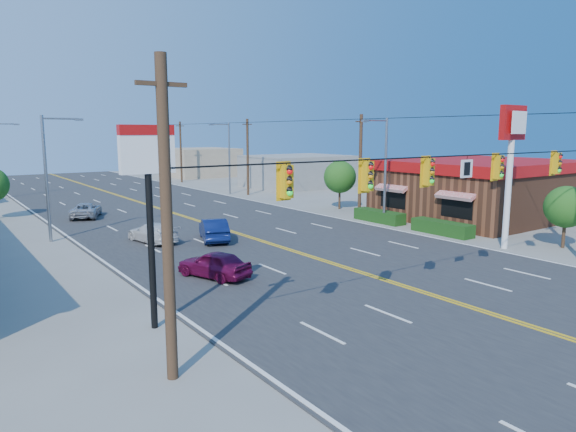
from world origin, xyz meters
TOP-DOWN VIEW (x-y plane):
  - ground at (0.00, 0.00)m, footprint 160.00×160.00m
  - road at (0.00, 20.00)m, footprint 20.00×120.00m
  - signal_span at (-0.12, 0.00)m, footprint 24.32×0.34m
  - kfc at (19.90, 12.00)m, footprint 16.30×12.40m
  - kfc_pylon at (11.00, 4.00)m, footprint 2.20×0.36m
  - pizza_hut_sign at (-11.00, 4.00)m, footprint 1.90×0.30m
  - streetlight_se at (10.79, 14.00)m, footprint 2.55×0.25m
  - streetlight_ne at (10.79, 38.00)m, footprint 2.55×0.25m
  - streetlight_sw at (-10.79, 22.00)m, footprint 2.55×0.25m
  - utility_pole_near at (12.20, 18.00)m, footprint 0.28×0.28m
  - utility_pole_mid at (12.20, 36.00)m, footprint 0.28×0.28m
  - utility_pole_far at (12.20, 54.00)m, footprint 0.28×0.28m
  - tree_kfc_rear at (13.50, 22.00)m, footprint 2.94×2.94m
  - tree_kfc_front at (14.00, 2.00)m, footprint 2.52×2.52m
  - bld_east_mid at (22.00, 40.00)m, footprint 12.00×10.00m
  - bld_east_far at (19.00, 62.00)m, footprint 10.00×10.00m
  - car_magenta at (-6.33, 8.39)m, footprint 2.78×4.11m
  - car_blue at (-2.40, 16.03)m, footprint 2.93×4.60m
  - car_white at (-5.79, 17.82)m, footprint 2.34×4.44m
  - car_silver at (-6.73, 30.15)m, footprint 3.57×4.82m

SIDE VIEW (x-z plane):
  - ground at x=0.00m, z-range 0.00..0.00m
  - road at x=0.00m, z-range 0.00..0.06m
  - car_silver at x=-6.73m, z-range 0.00..1.22m
  - car_white at x=-5.79m, z-range 0.00..1.23m
  - car_magenta at x=-6.33m, z-range 0.00..1.30m
  - car_blue at x=-2.40m, z-range 0.00..1.43m
  - bld_east_mid at x=22.00m, z-range 0.00..4.00m
  - bld_east_far at x=19.00m, z-range 0.00..4.40m
  - kfc at x=19.90m, z-range 0.03..4.73m
  - tree_kfc_front at x=14.00m, z-range 0.62..4.40m
  - tree_kfc_rear at x=13.50m, z-range 0.73..5.14m
  - utility_pole_near at x=12.20m, z-range 0.00..8.40m
  - utility_pole_mid at x=12.20m, z-range 0.00..8.40m
  - utility_pole_far at x=12.20m, z-range 0.00..8.40m
  - streetlight_se at x=10.79m, z-range 0.51..8.51m
  - streetlight_ne at x=10.79m, z-range 0.51..8.51m
  - streetlight_sw at x=-10.79m, z-range 0.51..8.51m
  - signal_span at x=-0.12m, z-range 0.39..9.39m
  - pizza_hut_sign at x=-11.00m, z-range 1.76..8.61m
  - kfc_pylon at x=11.00m, z-range 1.79..10.29m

